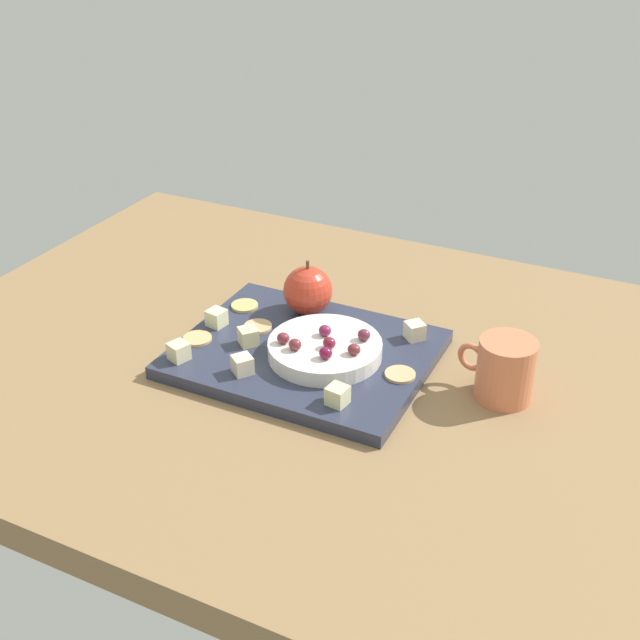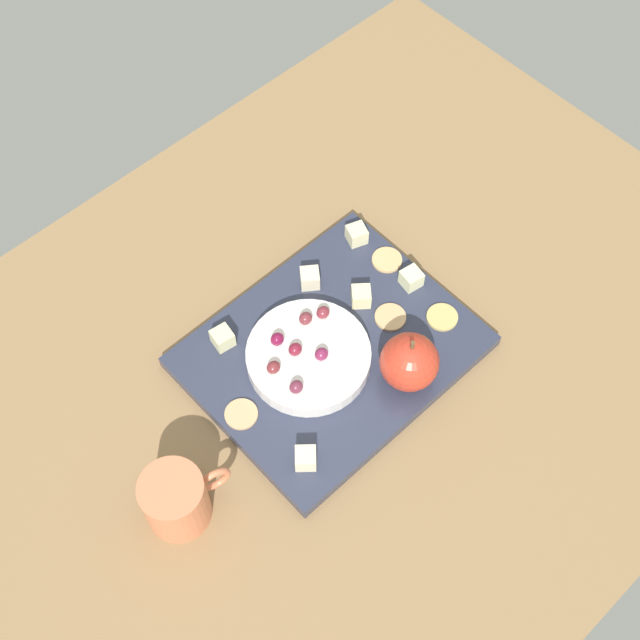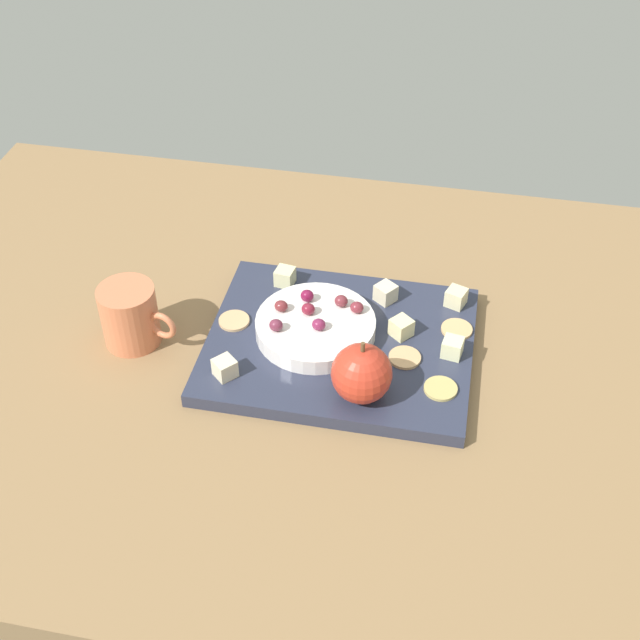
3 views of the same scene
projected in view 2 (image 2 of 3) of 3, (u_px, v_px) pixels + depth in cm
name	position (u px, v px, depth cm)	size (l,w,h in cm)	color
table	(310.00, 389.00, 111.09)	(122.35, 85.32, 4.34)	olive
platter	(331.00, 351.00, 110.34)	(33.69, 27.11, 1.87)	#2B3045
serving_dish	(308.00, 357.00, 107.65)	(15.44, 15.44, 2.19)	silver
apple_whole	(409.00, 362.00, 104.42)	(7.23, 7.23, 7.23)	#BB3421
apple_stem	(413.00, 345.00, 100.79)	(0.50, 0.50, 1.20)	brown
cheese_cube_0	(306.00, 458.00, 100.74)	(2.42, 2.42, 2.42)	beige
cheese_cube_1	(357.00, 234.00, 116.98)	(2.42, 2.42, 2.42)	beige
cheese_cube_2	(411.00, 278.00, 113.39)	(2.42, 2.42, 2.42)	beige
cheese_cube_3	(310.00, 278.00, 113.41)	(2.42, 2.42, 2.42)	beige
cheese_cube_4	(361.00, 296.00, 111.99)	(2.42, 2.42, 2.42)	beige
cheese_cube_5	(223.00, 338.00, 108.86)	(2.42, 2.42, 2.42)	beige
cracker_0	(442.00, 317.00, 111.58)	(4.04, 4.04, 0.40)	tan
cracker_1	(241.00, 414.00, 104.68)	(4.04, 4.04, 0.40)	tan
cracker_2	(390.00, 317.00, 111.58)	(4.04, 4.04, 0.40)	tan
cracker_3	(387.00, 260.00, 116.10)	(4.04, 4.04, 0.40)	tan
grape_0	(277.00, 339.00, 106.72)	(1.75, 1.58, 1.64)	maroon
grape_1	(323.00, 312.00, 108.74)	(1.75, 1.58, 1.52)	maroon
grape_2	(306.00, 318.00, 108.26)	(1.75, 1.58, 1.59)	maroon
grape_3	(293.00, 351.00, 105.89)	(1.75, 1.58, 1.57)	maroon
grape_4	(273.00, 367.00, 104.85)	(1.75, 1.58, 1.45)	maroon
grape_5	(296.00, 387.00, 103.44)	(1.75, 1.58, 1.60)	maroon
grape_6	(321.00, 353.00, 105.77)	(1.75, 1.58, 1.52)	maroon
cup	(176.00, 500.00, 97.10)	(10.46, 7.34, 8.31)	#D3754E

